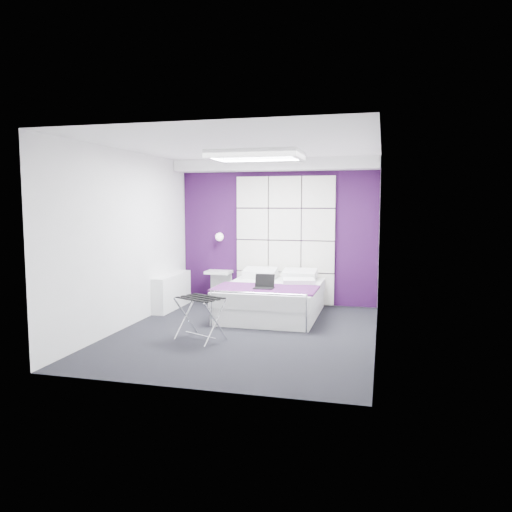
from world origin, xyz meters
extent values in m
plane|color=black|center=(0.00, 0.00, 0.00)|extent=(4.40, 4.40, 0.00)
plane|color=white|center=(0.00, 0.00, 2.60)|extent=(4.40, 4.40, 0.00)
plane|color=silver|center=(0.00, 2.20, 1.30)|extent=(3.60, 0.00, 3.60)
plane|color=silver|center=(-1.80, 0.00, 1.30)|extent=(0.00, 4.40, 4.40)
plane|color=silver|center=(1.80, 0.00, 1.30)|extent=(0.00, 4.40, 4.40)
cube|color=#2F0D39|center=(0.00, 2.19, 1.30)|extent=(3.58, 0.02, 2.58)
cube|color=white|center=(0.00, 1.95, 2.50)|extent=(3.58, 0.50, 0.20)
sphere|color=white|center=(-1.05, 2.06, 1.22)|extent=(0.15, 0.15, 0.15)
cube|color=white|center=(-1.69, 1.30, 0.30)|extent=(0.22, 1.20, 0.60)
cube|color=white|center=(0.12, 1.17, 0.14)|extent=(1.48, 1.86, 0.28)
cube|color=silver|center=(0.12, 1.17, 0.39)|extent=(1.52, 1.90, 0.23)
cube|color=#3F144A|center=(0.12, 0.71, 0.53)|extent=(1.58, 0.83, 0.03)
cube|color=white|center=(-1.07, 2.02, 0.57)|extent=(0.46, 0.36, 0.05)
cube|color=black|center=(-0.49, -0.48, 0.57)|extent=(0.59, 0.43, 0.01)
cube|color=black|center=(0.12, 0.63, 0.55)|extent=(0.30, 0.21, 0.02)
cube|color=black|center=(0.12, 0.73, 0.66)|extent=(0.30, 0.01, 0.20)
camera|label=1|loc=(1.85, -6.66, 1.83)|focal=35.00mm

